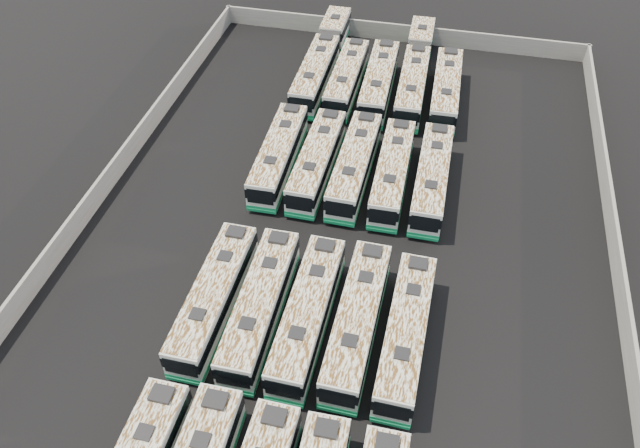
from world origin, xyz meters
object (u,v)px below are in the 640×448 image
at_px(bus_midback_center, 354,165).
at_px(bus_midback_far_right, 432,178).
at_px(bus_midfront_far_right, 406,334).
at_px(bus_midback_right, 392,172).
at_px(bus_midfront_far_left, 214,298).
at_px(bus_midfront_right, 357,321).
at_px(bus_midback_far_left, 279,155).
at_px(bus_back_far_right, 446,90).
at_px(bus_back_right, 415,70).
at_px(bus_midfront_left, 260,306).
at_px(bus_midfront_center, 308,314).
at_px(bus_back_far_left, 322,59).
at_px(bus_back_left, 347,79).
at_px(bus_back_center, 379,82).
at_px(bus_midback_left, 317,161).

xyz_separation_m(bus_midback_center, bus_midback_far_right, (7.16, -0.18, -0.03)).
height_order(bus_midfront_far_right, bus_midback_right, bus_midfront_far_right).
distance_m(bus_midfront_far_left, bus_midfront_right, 10.78).
bearing_deg(bus_midback_far_left, bus_midback_far_right, -1.83).
xyz_separation_m(bus_midback_far_right, bus_back_far_right, (-0.02, 14.89, 0.01)).
bearing_deg(bus_midfront_right, bus_midback_right, 90.64).
relative_size(bus_midback_center, bus_midback_far_right, 1.02).
bearing_deg(bus_midback_far_right, bus_midfront_far_right, -90.46).
relative_size(bus_midfront_right, bus_midback_far_right, 1.02).
bearing_deg(bus_midfront_far_right, bus_back_right, 96.64).
relative_size(bus_midfront_far_left, bus_midback_center, 0.98).
xyz_separation_m(bus_midfront_far_left, bus_midfront_left, (3.57, 0.03, 0.02)).
relative_size(bus_midback_far_left, bus_midback_far_right, 1.00).
bearing_deg(bus_midfront_center, bus_back_right, 84.81).
bearing_deg(bus_midfront_far_right, bus_midback_right, 102.24).
xyz_separation_m(bus_midfront_center, bus_back_far_right, (7.23, 32.38, -0.02)).
distance_m(bus_midback_center, bus_back_far_right, 16.36).
xyz_separation_m(bus_midfront_far_right, bus_back_far_left, (-14.32, 35.83, 0.05)).
height_order(bus_midback_far_left, bus_midback_right, bus_midback_far_left).
relative_size(bus_midfront_center, bus_back_far_left, 0.64).
relative_size(bus_midfront_far_left, bus_midback_far_right, 1.00).
relative_size(bus_midback_far_right, bus_back_left, 1.01).
bearing_deg(bus_midfront_left, bus_back_center, 82.88).
bearing_deg(bus_midfront_right, bus_back_far_left, 107.58).
bearing_deg(bus_midback_right, bus_back_center, 103.11).
relative_size(bus_midback_left, bus_back_far_left, 0.63).
bearing_deg(bus_midfront_right, bus_midfront_far_right, -3.26).
xyz_separation_m(bus_midfront_left, bus_midback_right, (7.24, 17.49, -0.04)).
height_order(bus_back_center, bus_back_right, bus_back_center).
relative_size(bus_midback_far_left, bus_midback_left, 1.00).
distance_m(bus_back_left, bus_back_far_right, 10.83).
bearing_deg(bus_midfront_left, bus_back_far_left, 94.90).
relative_size(bus_back_right, bus_back_far_right, 1.54).
bearing_deg(bus_back_right, bus_back_center, -136.62).
relative_size(bus_midfront_left, bus_midback_far_left, 1.01).
distance_m(bus_back_center, bus_back_far_right, 7.24).
bearing_deg(bus_midfront_right, bus_back_center, 97.21).
bearing_deg(bus_midback_left, bus_back_far_left, 102.16).
distance_m(bus_midfront_far_left, bus_back_far_left, 35.83).
bearing_deg(bus_midfront_center, bus_midback_center, 90.19).
bearing_deg(bus_midfront_right, bus_midback_center, 102.18).
xyz_separation_m(bus_midfront_far_left, bus_back_right, (10.71, 35.79, 0.00)).
distance_m(bus_midfront_center, bus_back_left, 32.54).
distance_m(bus_back_far_left, bus_back_far_right, 14.78).
distance_m(bus_midback_right, bus_back_right, 18.28).
height_order(bus_midback_far_left, bus_back_right, bus_back_right).
bearing_deg(bus_midback_right, bus_midback_center, 176.32).
bearing_deg(bus_midback_center, bus_back_far_left, 112.41).
relative_size(bus_midback_left, bus_midback_right, 1.01).
xyz_separation_m(bus_midback_far_left, bus_back_far_left, (0.01, 18.21, 0.03)).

